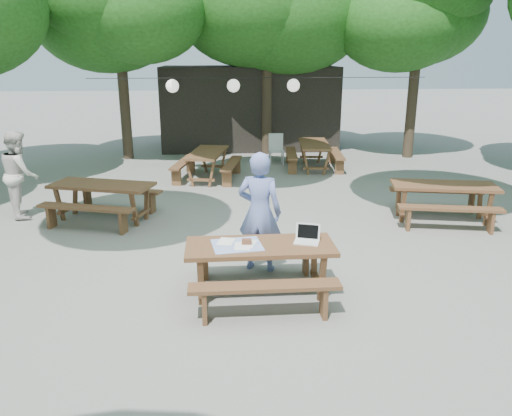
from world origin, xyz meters
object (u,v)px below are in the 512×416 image
at_px(woman, 260,212).
at_px(plastic_chair, 276,155).
at_px(picnic_table_nw, 103,201).
at_px(second_person, 20,174).
at_px(main_picnic_table, 260,269).

bearing_deg(woman, plastic_chair, -79.53).
distance_m(picnic_table_nw, plastic_chair, 6.51).
bearing_deg(picnic_table_nw, woman, -24.84).
height_order(woman, plastic_chair, woman).
relative_size(woman, second_person, 1.05).
distance_m(main_picnic_table, plastic_chair, 8.69).
bearing_deg(main_picnic_table, second_person, 138.84).
bearing_deg(main_picnic_table, picnic_table_nw, 128.70).
xyz_separation_m(second_person, plastic_chair, (5.79, 4.63, -0.62)).
relative_size(second_person, plastic_chair, 1.95).
distance_m(second_person, plastic_chair, 7.44).
bearing_deg(main_picnic_table, plastic_chair, 81.67).
distance_m(woman, second_person, 5.52).
height_order(picnic_table_nw, woman, woman).
distance_m(picnic_table_nw, woman, 3.95).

